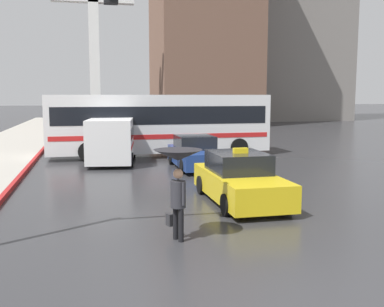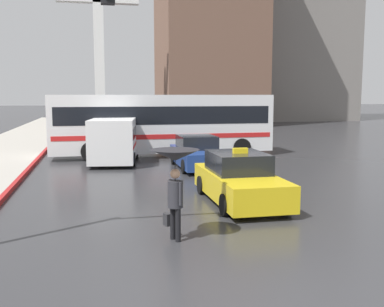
# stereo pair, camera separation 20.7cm
# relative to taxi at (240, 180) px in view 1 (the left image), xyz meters

# --- Properties ---
(ground_plane) EXTENTS (300.00, 300.00, 0.00)m
(ground_plane) POSITION_rel_taxi_xyz_m (-1.80, -6.21, -0.68)
(ground_plane) COLOR #2D2D30
(taxi) EXTENTS (1.91, 4.49, 1.66)m
(taxi) POSITION_rel_taxi_xyz_m (0.00, 0.00, 0.00)
(taxi) COLOR gold
(taxi) RESTS_ON ground_plane
(sedan_red) EXTENTS (1.91, 4.24, 1.44)m
(sedan_red) POSITION_rel_taxi_xyz_m (0.19, 6.61, -0.03)
(sedan_red) COLOR navy
(sedan_red) RESTS_ON ground_plane
(ambulance_van) EXTENTS (2.66, 5.40, 2.13)m
(ambulance_van) POSITION_rel_taxi_xyz_m (-3.32, 9.36, 0.51)
(ambulance_van) COLOR silver
(ambulance_van) RESTS_ON ground_plane
(city_bus) EXTENTS (11.67, 2.82, 3.25)m
(city_bus) POSITION_rel_taxi_xyz_m (-0.74, 11.04, 1.13)
(city_bus) COLOR silver
(city_bus) RESTS_ON ground_plane
(pedestrian_with_umbrella) EXTENTS (1.08, 1.08, 2.04)m
(pedestrian_with_umbrella) POSITION_rel_taxi_xyz_m (-2.52, -3.19, 0.96)
(pedestrian_with_umbrella) COLOR black
(pedestrian_with_umbrella) RESTS_ON ground_plane
(traffic_light) EXTENTS (3.64, 0.38, 6.15)m
(traffic_light) POSITION_rel_taxi_xyz_m (-5.94, -3.19, 3.57)
(traffic_light) COLOR black
(traffic_light) RESTS_ON ground_plane
(building_tower_near) EXTENTS (10.61, 10.92, 26.64)m
(building_tower_near) POSITION_rel_taxi_xyz_m (8.13, 36.33, 12.64)
(building_tower_near) COLOR brown
(building_tower_near) RESTS_ON ground_plane
(monument_cross) EXTENTS (7.27, 0.90, 16.52)m
(monument_cross) POSITION_rel_taxi_xyz_m (-3.77, 29.66, 8.69)
(monument_cross) COLOR white
(monument_cross) RESTS_ON ground_plane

